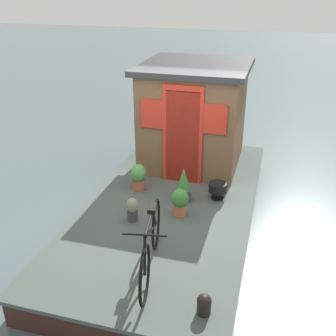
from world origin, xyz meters
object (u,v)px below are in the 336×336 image
(charcoal_grill, at_px, (218,188))
(mooring_bollard, at_px, (204,304))
(potted_plant_basil, at_px, (132,209))
(potted_plant_rosemary, at_px, (180,201))
(houseboat_cabin, at_px, (194,114))
(bicycle, at_px, (151,244))
(potted_plant_fern, at_px, (138,177))
(potted_plant_ivy, at_px, (184,185))

(charcoal_grill, relative_size, mooring_bollard, 1.20)
(potted_plant_basil, relative_size, potted_plant_rosemary, 0.85)
(houseboat_cabin, distance_m, mooring_bollard, 4.24)
(houseboat_cabin, bearing_deg, bicycle, -176.32)
(potted_plant_rosemary, height_order, charcoal_grill, potted_plant_rosemary)
(potted_plant_fern, bearing_deg, potted_plant_rosemary, -124.57)
(potted_plant_fern, distance_m, mooring_bollard, 3.06)
(potted_plant_basil, distance_m, charcoal_grill, 1.55)
(potted_plant_rosemary, bearing_deg, potted_plant_basil, 118.11)
(potted_plant_rosemary, bearing_deg, charcoal_grill, -35.52)
(potted_plant_basil, height_order, mooring_bollard, potted_plant_basil)
(bicycle, relative_size, potted_plant_ivy, 2.89)
(bicycle, bearing_deg, charcoal_grill, -13.99)
(potted_plant_ivy, relative_size, potted_plant_fern, 1.24)
(bicycle, distance_m, charcoal_grill, 2.14)
(charcoal_grill, bearing_deg, mooring_bollard, -173.94)
(charcoal_grill, bearing_deg, bicycle, 166.01)
(potted_plant_basil, height_order, charcoal_grill, potted_plant_basil)
(bicycle, distance_m, mooring_bollard, 1.00)
(potted_plant_basil, height_order, potted_plant_fern, potted_plant_fern)
(potted_plant_rosemary, relative_size, mooring_bollard, 1.76)
(potted_plant_basil, xyz_separation_m, mooring_bollard, (-1.57, -1.43, -0.07))
(bicycle, height_order, charcoal_grill, bicycle)
(bicycle, bearing_deg, potted_plant_ivy, 0.93)
(potted_plant_basil, bearing_deg, mooring_bollard, -137.77)
(potted_plant_rosemary, relative_size, charcoal_grill, 1.46)
(potted_plant_basil, relative_size, potted_plant_fern, 0.80)
(bicycle, bearing_deg, houseboat_cabin, 3.68)
(potted_plant_basil, bearing_deg, potted_plant_ivy, -36.31)
(houseboat_cabin, xyz_separation_m, bicycle, (-3.48, -0.22, -0.61))
(houseboat_cabin, height_order, potted_plant_fern, houseboat_cabin)
(houseboat_cabin, height_order, charcoal_grill, houseboat_cabin)
(bicycle, xyz_separation_m, potted_plant_rosemary, (1.39, -0.03, -0.15))
(houseboat_cabin, distance_m, charcoal_grill, 1.78)
(houseboat_cabin, height_order, potted_plant_ivy, houseboat_cabin)
(potted_plant_ivy, height_order, charcoal_grill, potted_plant_ivy)
(charcoal_grill, height_order, mooring_bollard, charcoal_grill)
(bicycle, height_order, potted_plant_fern, bicycle)
(bicycle, xyz_separation_m, potted_plant_fern, (2.02, 0.89, -0.14))
(potted_plant_ivy, relative_size, mooring_bollard, 2.31)
(potted_plant_fern, xyz_separation_m, charcoal_grill, (0.05, -1.40, -0.05))
(houseboat_cabin, relative_size, charcoal_grill, 6.66)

